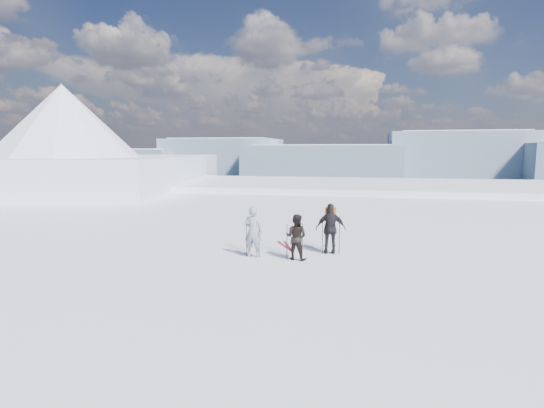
# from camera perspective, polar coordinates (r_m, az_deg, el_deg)

# --- Properties ---
(lake_basin) EXTENTS (820.00, 820.00, 71.62)m
(lake_basin) POSITION_cam_1_polar(r_m,az_deg,el_deg) (43.27, 9.81, -6.41)
(lake_basin) COLOR white
(lake_basin) RESTS_ON ground
(far_mountain_range) EXTENTS (770.00, 110.00, 53.00)m
(far_mountain_range) POSITION_cam_1_polar(r_m,az_deg,el_deg) (467.79, 15.53, 5.71)
(far_mountain_range) COLOR slate
(far_mountain_range) RESTS_ON ground
(near_ridge) EXTENTS (31.37, 35.68, 25.62)m
(near_ridge) POSITION_cam_1_polar(r_m,az_deg,el_deg) (50.41, -22.02, -1.46)
(near_ridge) COLOR white
(near_ridge) RESTS_ON ground
(skier_grey) EXTENTS (0.67, 0.47, 1.77)m
(skier_grey) POSITION_cam_1_polar(r_m,az_deg,el_deg) (14.60, -2.55, -3.73)
(skier_grey) COLOR gray
(skier_grey) RESTS_ON ground
(skier_dark) EXTENTS (0.86, 0.73, 1.55)m
(skier_dark) POSITION_cam_1_polar(r_m,az_deg,el_deg) (14.28, 3.26, -4.44)
(skier_dark) COLOR black
(skier_dark) RESTS_ON ground
(skier_pack) EXTENTS (1.10, 0.56, 1.79)m
(skier_pack) POSITION_cam_1_polar(r_m,az_deg,el_deg) (15.19, 7.90, -3.31)
(skier_pack) COLOR black
(skier_pack) RESTS_ON ground
(backpack) EXTENTS (0.41, 0.26, 0.52)m
(backpack) POSITION_cam_1_polar(r_m,az_deg,el_deg) (15.27, 7.93, 1.13)
(backpack) COLOR orange
(backpack) RESTS_ON skier_pack
(ski_poles) EXTENTS (3.14, 1.14, 1.37)m
(ski_poles) POSITION_cam_1_polar(r_m,az_deg,el_deg) (14.63, 3.15, -4.74)
(ski_poles) COLOR black
(ski_poles) RESTS_ON ground
(skis_loose) EXTENTS (0.92, 1.63, 0.03)m
(skis_loose) POSITION_cam_1_polar(r_m,az_deg,el_deg) (16.31, 1.94, -5.68)
(skis_loose) COLOR black
(skis_loose) RESTS_ON ground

